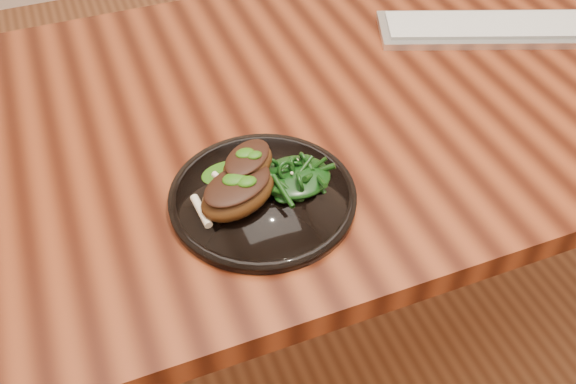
# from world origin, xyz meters

# --- Properties ---
(desk) EXTENTS (1.60, 0.80, 0.75)m
(desk) POSITION_xyz_m (0.00, 0.00, 0.67)
(desk) COLOR black
(desk) RESTS_ON ground
(plate) EXTENTS (0.26, 0.26, 0.02)m
(plate) POSITION_xyz_m (-0.25, -0.20, 0.76)
(plate) COLOR black
(plate) RESTS_ON desk
(lamb_chop_front) EXTENTS (0.13, 0.11, 0.05)m
(lamb_chop_front) POSITION_xyz_m (-0.29, -0.20, 0.79)
(lamb_chop_front) COLOR #43230C
(lamb_chop_front) RESTS_ON plate
(lamb_chop_back) EXTENTS (0.11, 0.10, 0.04)m
(lamb_chop_back) POSITION_xyz_m (-0.26, -0.17, 0.80)
(lamb_chop_back) COLOR #43230C
(lamb_chop_back) RESTS_ON plate
(herb_smear) EXTENTS (0.08, 0.05, 0.00)m
(herb_smear) POSITION_xyz_m (-0.28, -0.14, 0.77)
(herb_smear) COLOR #143F06
(herb_smear) RESTS_ON plate
(greens_heap) EXTENTS (0.10, 0.09, 0.04)m
(greens_heap) POSITION_xyz_m (-0.20, -0.19, 0.78)
(greens_heap) COLOR black
(greens_heap) RESTS_ON plate
(keyboard) EXTENTS (0.42, 0.25, 0.02)m
(keyboard) POSITION_xyz_m (0.29, 0.07, 0.76)
(keyboard) COLOR silver
(keyboard) RESTS_ON desk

